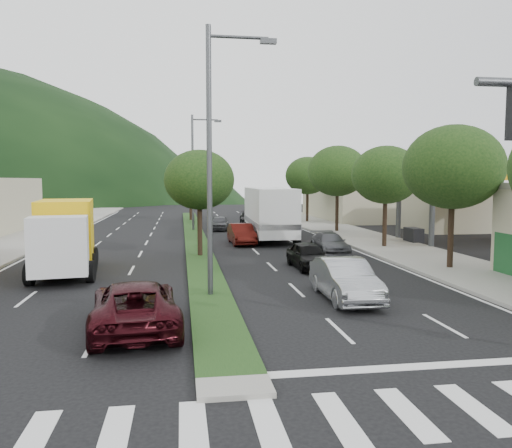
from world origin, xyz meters
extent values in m
plane|color=black|center=(0.00, 0.00, 0.00)|extent=(160.00, 160.00, 0.00)
cube|color=gray|center=(12.50, 25.00, 0.07)|extent=(5.00, 90.00, 0.15)
cube|color=gray|center=(-13.00, 25.00, 0.07)|extent=(6.00, 90.00, 0.15)
cube|color=#1B3A15|center=(0.00, 28.00, 0.06)|extent=(1.60, 56.00, 0.12)
cube|color=silver|center=(0.00, -2.00, 0.01)|extent=(19.00, 2.20, 0.01)
cube|color=silver|center=(19.00, 22.00, 5.00)|extent=(12.00, 8.00, 0.50)
cube|color=#FFA50D|center=(19.00, 22.00, 4.65)|extent=(12.20, 8.20, 0.50)
cylinder|color=#47494C|center=(15.00, 19.50, 2.30)|extent=(0.36, 0.36, 4.60)
cylinder|color=#47494C|center=(15.00, 24.50, 2.30)|extent=(0.36, 0.36, 4.60)
cylinder|color=#47494C|center=(23.00, 24.50, 2.30)|extent=(0.36, 0.36, 4.60)
cube|color=black|center=(15.00, 22.00, 0.55)|extent=(0.80, 1.60, 1.10)
cube|color=#AFA88B|center=(19.50, 44.00, 2.60)|extent=(10.00, 16.00, 5.20)
cylinder|color=black|center=(12.00, 12.00, 2.05)|extent=(0.28, 0.28, 3.81)
ellipsoid|color=black|center=(12.00, 12.00, 5.05)|extent=(4.80, 4.80, 4.08)
cylinder|color=black|center=(12.00, 20.00, 1.94)|extent=(0.28, 0.28, 3.58)
ellipsoid|color=black|center=(12.00, 20.00, 4.76)|extent=(4.40, 4.40, 3.74)
cylinder|color=black|center=(12.00, 30.00, 2.11)|extent=(0.28, 0.28, 3.92)
ellipsoid|color=black|center=(12.00, 30.00, 5.19)|extent=(5.00, 5.00, 4.25)
cylinder|color=black|center=(12.00, 40.00, 2.00)|extent=(0.28, 0.28, 3.70)
ellipsoid|color=black|center=(12.00, 40.00, 4.90)|extent=(4.60, 4.60, 3.91)
cylinder|color=black|center=(0.00, 18.00, 1.80)|extent=(0.28, 0.28, 3.36)
ellipsoid|color=black|center=(0.00, 18.00, 4.44)|extent=(4.00, 4.00, 3.40)
cylinder|color=black|center=(0.00, 44.00, 2.02)|extent=(0.28, 0.28, 3.81)
ellipsoid|color=black|center=(0.00, 44.00, 5.02)|extent=(4.80, 4.80, 4.08)
cylinder|color=#47494C|center=(0.00, 8.00, 5.00)|extent=(0.20, 0.20, 10.00)
cylinder|color=#47494C|center=(1.10, 8.00, 9.60)|extent=(2.20, 0.12, 0.12)
cube|color=#47494C|center=(2.20, 8.00, 9.50)|extent=(0.60, 0.25, 0.18)
cylinder|color=#47494C|center=(0.00, 33.00, 5.00)|extent=(0.20, 0.20, 10.00)
cylinder|color=#47494C|center=(1.10, 33.00, 9.60)|extent=(2.20, 0.12, 0.12)
cube|color=#47494C|center=(2.20, 33.00, 9.50)|extent=(0.60, 0.25, 0.18)
imported|color=#9C9EA3|center=(4.89, 6.87, 0.75)|extent=(1.64, 4.59, 1.51)
imported|color=black|center=(-2.44, 4.22, 0.73)|extent=(2.94, 5.50, 1.47)
imported|color=black|center=(5.22, 13.45, 0.66)|extent=(1.72, 3.93, 1.32)
imported|color=#49494D|center=(7.86, 18.45, 0.61)|extent=(1.82, 4.26, 1.22)
imported|color=#49100C|center=(3.07, 23.45, 0.71)|extent=(1.65, 4.33, 1.41)
imported|color=black|center=(6.66, 28.45, 0.67)|extent=(2.27, 4.83, 1.34)
imported|color=#414246|center=(2.31, 33.45, 0.63)|extent=(1.95, 3.84, 1.25)
imported|color=black|center=(5.63, 38.45, 0.65)|extent=(2.30, 4.65, 1.30)
cube|color=silver|center=(-6.10, 10.92, 1.69)|extent=(2.52, 1.99, 2.44)
cube|color=yellow|center=(-6.63, 14.81, 1.80)|extent=(3.01, 4.74, 3.28)
cube|color=black|center=(-6.51, 13.97, 0.48)|extent=(2.93, 6.37, 0.32)
cylinder|color=black|center=(-4.95, 11.53, 0.48)|extent=(0.44, 0.99, 0.95)
cylinder|color=black|center=(-7.36, 11.20, 0.48)|extent=(0.44, 0.99, 0.95)
cylinder|color=black|center=(-5.26, 13.82, 0.48)|extent=(0.44, 0.99, 0.95)
cylinder|color=black|center=(-7.68, 13.49, 0.48)|extent=(0.44, 0.99, 0.95)
cylinder|color=black|center=(-5.54, 15.89, 0.48)|extent=(0.44, 0.99, 0.95)
cylinder|color=black|center=(-7.96, 15.57, 0.48)|extent=(0.44, 0.99, 0.95)
cube|color=silver|center=(5.50, 26.13, 2.16)|extent=(3.09, 10.07, 3.33)
cube|color=slate|center=(5.50, 26.13, 1.33)|extent=(3.15, 10.07, 0.39)
cylinder|color=black|center=(4.24, 30.17, 0.50)|extent=(0.42, 1.01, 1.00)
cylinder|color=black|center=(7.01, 30.08, 0.50)|extent=(0.42, 1.01, 1.00)
cylinder|color=black|center=(4.20, 28.97, 0.50)|extent=(0.42, 1.01, 1.00)
cylinder|color=black|center=(6.98, 28.88, 0.50)|extent=(0.42, 1.01, 1.00)
cylinder|color=black|center=(4.00, 22.59, 0.50)|extent=(0.42, 1.01, 1.00)
cylinder|color=black|center=(6.77, 22.50, 0.50)|extent=(0.42, 1.01, 1.00)
camera|label=1|loc=(-1.07, -10.56, 4.40)|focal=35.00mm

